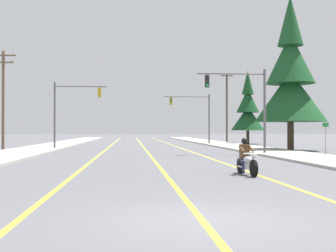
% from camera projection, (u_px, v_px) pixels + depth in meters
% --- Properties ---
extents(ground_plane, '(400.00, 400.00, 0.00)m').
position_uv_depth(ground_plane, '(201.00, 220.00, 8.67)').
color(ground_plane, '#5B5B60').
extents(lane_stripe_center, '(0.16, 100.00, 0.01)m').
position_uv_depth(lane_stripe_center, '(142.00, 145.00, 53.50)').
color(lane_stripe_center, yellow).
rests_on(lane_stripe_center, ground).
extents(lane_stripe_left, '(0.16, 100.00, 0.01)m').
position_uv_depth(lane_stripe_left, '(112.00, 145.00, 53.20)').
color(lane_stripe_left, yellow).
rests_on(lane_stripe_left, ground).
extents(lane_stripe_right, '(0.16, 100.00, 0.01)m').
position_uv_depth(lane_stripe_right, '(171.00, 145.00, 53.81)').
color(lane_stripe_right, yellow).
rests_on(lane_stripe_right, ground).
extents(sidewalk_kerb_right, '(4.40, 110.00, 0.14)m').
position_uv_depth(sidewalk_kerb_right, '(230.00, 145.00, 49.36)').
color(sidewalk_kerb_right, '#ADA89E').
rests_on(sidewalk_kerb_right, ground).
extents(sidewalk_kerb_left, '(4.40, 110.00, 0.14)m').
position_uv_depth(sidewalk_kerb_left, '(52.00, 146.00, 47.69)').
color(sidewalk_kerb_left, '#ADA89E').
rests_on(sidewalk_kerb_left, ground).
extents(motorcycle_with_rider, '(0.70, 2.19, 1.46)m').
position_uv_depth(motorcycle_with_rider, '(246.00, 160.00, 17.39)').
color(motorcycle_with_rider, black).
rests_on(motorcycle_with_rider, ground).
extents(traffic_signal_near_right, '(5.06, 0.37, 6.20)m').
position_uv_depth(traffic_signal_near_right, '(245.00, 98.00, 32.04)').
color(traffic_signal_near_right, '#56565B').
rests_on(traffic_signal_near_right, ground).
extents(traffic_signal_near_left, '(4.94, 0.38, 6.20)m').
position_uv_depth(traffic_signal_near_left, '(70.00, 105.00, 41.15)').
color(traffic_signal_near_left, '#56565B').
rests_on(traffic_signal_near_left, ground).
extents(traffic_signal_mid_right, '(5.67, 0.53, 6.20)m').
position_uv_depth(traffic_signal_mid_right, '(196.00, 111.00, 54.05)').
color(traffic_signal_mid_right, '#56565B').
rests_on(traffic_signal_mid_right, ground).
extents(utility_pole_left_near, '(2.29, 0.26, 9.16)m').
position_uv_depth(utility_pole_left_near, '(3.00, 96.00, 41.20)').
color(utility_pole_left_near, brown).
rests_on(utility_pole_left_near, ground).
extents(utility_pole_right_far, '(1.82, 0.26, 10.27)m').
position_uv_depth(utility_pole_right_far, '(227.00, 106.00, 65.72)').
color(utility_pole_right_far, '#4C3828').
rests_on(utility_pole_right_far, ground).
extents(conifer_tree_right_verge_near, '(6.13, 6.13, 13.48)m').
position_uv_depth(conifer_tree_right_verge_near, '(290.00, 79.00, 38.22)').
color(conifer_tree_right_verge_near, '#423023').
rests_on(conifer_tree_right_verge_near, ground).
extents(conifer_tree_right_verge_far, '(4.28, 4.28, 9.42)m').
position_uv_depth(conifer_tree_right_verge_far, '(248.00, 110.00, 56.68)').
color(conifer_tree_right_verge_far, '#423023').
rests_on(conifer_tree_right_verge_far, ground).
extents(street_sign, '(0.44, 0.07, 2.40)m').
position_uv_depth(street_sign, '(326.00, 134.00, 31.22)').
color(street_sign, gray).
rests_on(street_sign, ground).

